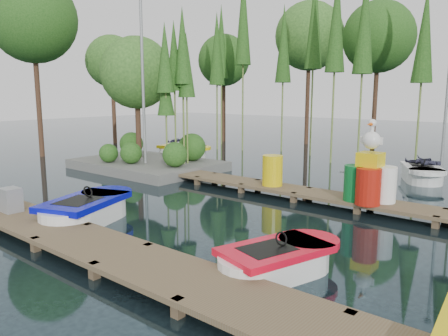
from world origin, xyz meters
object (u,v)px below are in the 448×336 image
Objects in this scene: boat_yellow_far at (183,151)px; utility_cabinet at (11,200)px; boat_blue at (86,211)px; boat_red at (277,261)px; yellow_barrel at (272,170)px; drum_cluster at (370,178)px; island at (146,96)px.

boat_yellow_far is 12.08m from utility_cabinet.
boat_yellow_far is (-6.29, 9.77, 0.02)m from boat_blue.
boat_red is 4.56× the size of utility_cabinet.
yellow_barrel is 3.32m from drum_cluster.
drum_cluster is (-0.37, 5.20, 0.73)m from boat_red.
yellow_barrel is (7.20, -0.79, -2.38)m from island.
yellow_barrel is at bearing 141.05° from boat_red.
island reaches higher than boat_yellow_far.
boat_blue reaches higher than utility_cabinet.
boat_blue is at bearing -108.75° from yellow_barrel.
yellow_barrel is (-3.68, 5.36, 0.55)m from boat_red.
drum_cluster reaches higher than utility_cabinet.
boat_red is 7.23m from utility_cabinet.
drum_cluster is (11.54, -4.21, 0.66)m from boat_yellow_far.
yellow_barrel is (3.35, 7.00, 0.19)m from utility_cabinet.
boat_yellow_far reaches higher than utility_cabinet.
utility_cabinet is at bearing -150.31° from boat_red.
boat_red is 2.81× the size of yellow_barrel.
boat_blue reaches higher than boat_red.
utility_cabinet is at bearing -63.69° from island.
drum_cluster reaches higher than boat_red.
boat_blue is 1.43× the size of drum_cluster.
boat_blue is at bearing -51.07° from island.
boat_blue is (5.26, -6.51, -2.89)m from island.
boat_yellow_far is at bearing 113.83° from utility_cabinet.
boat_red is (10.88, -6.15, -2.93)m from island.
island is 12.84m from boat_red.
boat_red is at bearing -85.96° from drum_cluster.
boat_red is at bearing -55.54° from yellow_barrel.
utility_cabinet is at bearing -56.15° from boat_yellow_far.
boat_blue is 3.30× the size of yellow_barrel.
island is 4.46m from boat_yellow_far.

